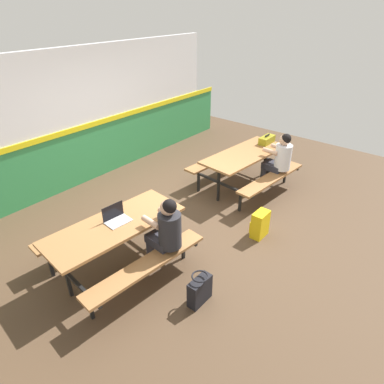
{
  "coord_description": "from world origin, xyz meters",
  "views": [
    {
      "loc": [
        -3.73,
        -3.07,
        3.31
      ],
      "look_at": [
        0.0,
        -0.02,
        0.55
      ],
      "focal_mm": 31.59,
      "sensor_mm": 36.0,
      "label": 1
    }
  ],
  "objects": [
    {
      "name": "toolbox_grey",
      "position": [
        2.29,
        -0.12,
        0.81
      ],
      "size": [
        0.4,
        0.18,
        0.18
      ],
      "color": "olive",
      "rests_on": "picnic_table_right"
    },
    {
      "name": "student_nearer",
      "position": [
        -1.2,
        -0.57,
        0.71
      ],
      "size": [
        0.39,
        0.53,
        1.21
      ],
      "color": "#2D2D38",
      "rests_on": "ground"
    },
    {
      "name": "student_further",
      "position": [
        1.83,
        -0.64,
        0.71
      ],
      "size": [
        0.39,
        0.53,
        1.21
      ],
      "color": "#2D2D38",
      "rests_on": "ground"
    },
    {
      "name": "backpack_dark",
      "position": [
        0.33,
        -1.13,
        0.22
      ],
      "size": [
        0.3,
        0.22,
        0.44
      ],
      "color": "yellow",
      "rests_on": "ground"
    },
    {
      "name": "accent_backdrop",
      "position": [
        0.0,
        2.63,
        1.25
      ],
      "size": [
        8.0,
        0.14,
        2.6
      ],
      "color": "#338C4C",
      "rests_on": "ground"
    },
    {
      "name": "laptop_silver",
      "position": [
        -1.49,
        0.06,
        0.79
      ],
      "size": [
        0.34,
        0.25,
        0.22
      ],
      "color": "silver",
      "rests_on": "picnic_table_left"
    },
    {
      "name": "picnic_table_right",
      "position": [
        1.56,
        -0.06,
        0.57
      ],
      "size": [
        1.93,
        1.7,
        0.74
      ],
      "color": "#9E6B3D",
      "rests_on": "ground"
    },
    {
      "name": "picnic_table_left",
      "position": [
        -1.56,
        0.03,
        0.57
      ],
      "size": [
        1.93,
        1.7,
        0.74
      ],
      "color": "#9E6B3D",
      "rests_on": "ground"
    },
    {
      "name": "tote_bag_bright",
      "position": [
        -1.34,
        -1.24,
        0.19
      ],
      "size": [
        0.34,
        0.21,
        0.43
      ],
      "color": "black",
      "rests_on": "ground"
    },
    {
      "name": "ground_plane",
      "position": [
        0.0,
        0.0,
        -0.01
      ],
      "size": [
        10.0,
        10.0,
        0.02
      ],
      "primitive_type": "cube",
      "color": "#4C3826"
    }
  ]
}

